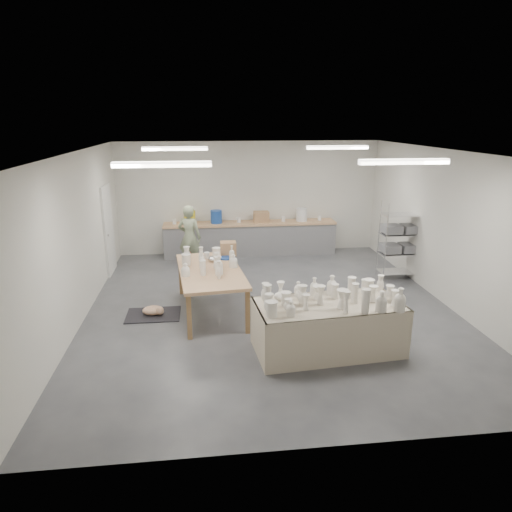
{
  "coord_description": "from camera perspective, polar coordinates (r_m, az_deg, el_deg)",
  "views": [
    {
      "loc": [
        -1.25,
        -8.19,
        3.57
      ],
      "look_at": [
        -0.27,
        0.07,
        1.05
      ],
      "focal_mm": 32.0,
      "sensor_mm": 36.0,
      "label": 1
    }
  ],
  "objects": [
    {
      "name": "room",
      "position": [
        8.49,
        1.08,
        6.58
      ],
      "size": [
        8.0,
        8.02,
        3.0
      ],
      "color": "#424449",
      "rests_on": "ground"
    },
    {
      "name": "drying_table",
      "position": [
        7.37,
        8.99,
        -8.48
      ],
      "size": [
        2.37,
        1.28,
        1.18
      ],
      "rotation": [
        0.0,
        0.0,
        0.09
      ],
      "color": "olive",
      "rests_on": "ground"
    },
    {
      "name": "work_table",
      "position": [
        8.7,
        -5.57,
        -1.41
      ],
      "size": [
        1.36,
        2.37,
        1.21
      ],
      "rotation": [
        0.0,
        0.0,
        0.1
      ],
      "color": "#AF7B55",
      "rests_on": "ground"
    },
    {
      "name": "rug",
      "position": [
        8.9,
        -12.71,
        -7.17
      ],
      "size": [
        1.0,
        0.7,
        0.02
      ],
      "primitive_type": "cube",
      "color": "black",
      "rests_on": "ground"
    },
    {
      "name": "wire_shelf",
      "position": [
        10.9,
        17.57,
        1.97
      ],
      "size": [
        0.88,
        0.48,
        1.8
      ],
      "color": "silver",
      "rests_on": "ground"
    },
    {
      "name": "red_stool",
      "position": [
        11.58,
        -8.17,
        0.32
      ],
      "size": [
        0.39,
        0.39,
        0.34
      ],
      "rotation": [
        0.0,
        0.0,
        -0.09
      ],
      "color": "red",
      "rests_on": "ground"
    },
    {
      "name": "potter",
      "position": [
        11.19,
        -8.3,
        2.32
      ],
      "size": [
        0.67,
        0.55,
        1.59
      ],
      "primitive_type": "imported",
      "rotation": [
        0.0,
        0.0,
        2.8
      ],
      "color": "gray",
      "rests_on": "ground"
    },
    {
      "name": "cat",
      "position": [
        8.84,
        -12.63,
        -6.63
      ],
      "size": [
        0.44,
        0.35,
        0.17
      ],
      "rotation": [
        0.0,
        0.0,
        -0.21
      ],
      "color": "white",
      "rests_on": "rug"
    },
    {
      "name": "back_counter",
      "position": [
        12.33,
        -0.77,
        2.37
      ],
      "size": [
        4.6,
        0.6,
        1.24
      ],
      "color": "#AF7B55",
      "rests_on": "ground"
    }
  ]
}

